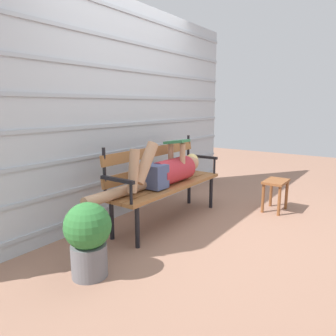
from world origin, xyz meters
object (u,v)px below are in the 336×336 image
object	(u,v)px
potted_plant	(88,236)
park_bench	(163,178)
footstool	(276,188)
reclining_person	(165,171)

from	to	relation	value
potted_plant	park_bench	bearing A→B (deg)	11.08
potted_plant	footstool	bearing A→B (deg)	-15.88
park_bench	reclining_person	world-z (taller)	reclining_person
reclining_person	footstool	world-z (taller)	reclining_person
reclining_person	footstool	bearing A→B (deg)	-37.63
footstool	potted_plant	distance (m)	2.47
footstool	park_bench	bearing A→B (deg)	139.05
footstool	potted_plant	world-z (taller)	potted_plant
park_bench	potted_plant	world-z (taller)	park_bench
reclining_person	footstool	xyz separation A→B (m)	(1.12, -0.86, -0.30)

